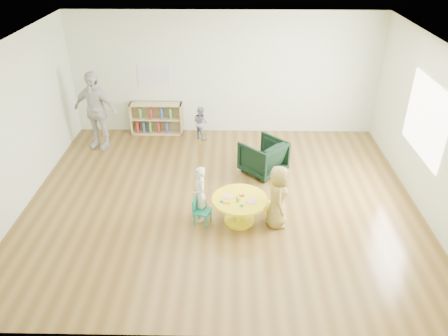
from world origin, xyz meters
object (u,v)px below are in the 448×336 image
object	(u,v)px
activity_table	(240,206)
child_right	(278,197)
adult_caretaker	(95,110)
kid_chair_left	(200,210)
kid_chair_right	(277,205)
armchair	(263,157)
toddler	(201,123)
bookshelf	(156,118)
child_left	(200,194)

from	to	relation	value
activity_table	child_right	xyz separation A→B (m)	(0.61, -0.07, 0.23)
adult_caretaker	child_right	bearing A→B (deg)	-21.11
kid_chair_left	kid_chair_right	size ratio (longest dim) A/B	0.93
activity_table	armchair	bearing A→B (deg)	73.59
child_right	kid_chair_right	bearing A→B (deg)	-7.13
toddler	kid_chair_left	bearing A→B (deg)	132.72
kid_chair_left	bookshelf	distance (m)	3.78
child_right	armchair	bearing A→B (deg)	3.69
armchair	adult_caretaker	bearing A→B (deg)	-61.78
kid_chair_right	toddler	bearing A→B (deg)	35.70
child_right	adult_caretaker	bearing A→B (deg)	52.33
kid_chair_right	adult_caretaker	distance (m)	4.63
armchair	child_left	bearing A→B (deg)	9.22
bookshelf	adult_caretaker	world-z (taller)	adult_caretaker
toddler	adult_caretaker	size ratio (longest dim) A/B	0.45
bookshelf	armchair	size ratio (longest dim) A/B	1.57
armchair	child_left	world-z (taller)	child_left
adult_caretaker	child_left	bearing A→B (deg)	-31.75
kid_chair_left	armchair	bearing A→B (deg)	164.05
activity_table	child_left	bearing A→B (deg)	174.49
bookshelf	adult_caretaker	distance (m)	1.47
child_left	toddler	world-z (taller)	child_left
toddler	child_right	bearing A→B (deg)	153.23
bookshelf	toddler	size ratio (longest dim) A/B	1.54
kid_chair_left	toddler	distance (m)	3.28
kid_chair_left	child_left	size ratio (longest dim) A/B	0.50
activity_table	child_left	size ratio (longest dim) A/B	0.93
armchair	kid_chair_left	bearing A→B (deg)	11.43
bookshelf	adult_caretaker	size ratio (longest dim) A/B	0.69
kid_chair_left	child_right	distance (m)	1.30
activity_table	child_left	distance (m)	0.69
child_left	child_right	xyz separation A→B (m)	(1.28, -0.13, 0.05)
bookshelf	adult_caretaker	xyz separation A→B (m)	(-1.17, -0.75, 0.50)
adult_caretaker	kid_chair_left	bearing A→B (deg)	-32.80
bookshelf	child_right	distance (m)	4.39
activity_table	bookshelf	bearing A→B (deg)	118.86
activity_table	armchair	world-z (taller)	armchair
armchair	child_left	size ratio (longest dim) A/B	0.77
kid_chair_left	child_left	xyz separation A→B (m)	(-0.01, 0.12, 0.23)
armchair	kid_chair_right	bearing A→B (deg)	50.20
activity_table	toddler	world-z (taller)	toddler
bookshelf	toddler	xyz separation A→B (m)	(1.07, -0.28, 0.02)
bookshelf	child_right	size ratio (longest dim) A/B	1.09
activity_table	kid_chair_left	distance (m)	0.66
kid_chair_left	bookshelf	size ratio (longest dim) A/B	0.41
kid_chair_left	kid_chair_right	bearing A→B (deg)	113.31
bookshelf	toddler	world-z (taller)	toddler
activity_table	bookshelf	size ratio (longest dim) A/B	0.77
kid_chair_right	adult_caretaker	world-z (taller)	adult_caretaker
activity_table	kid_chair_right	world-z (taller)	kid_chair_right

